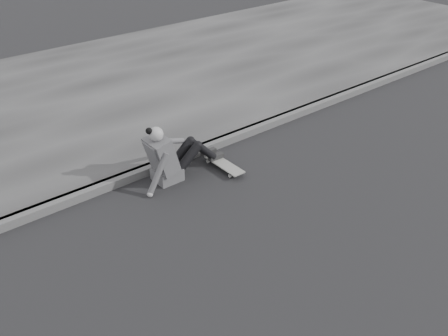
% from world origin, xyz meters
% --- Properties ---
extents(ground, '(80.00, 80.00, 0.00)m').
position_xyz_m(ground, '(0.00, 0.00, 0.00)').
color(ground, black).
rests_on(ground, ground).
extents(curb, '(24.00, 0.16, 0.12)m').
position_xyz_m(curb, '(0.00, 2.58, 0.06)').
color(curb, '#4D4D4D').
rests_on(curb, ground).
extents(sidewalk, '(24.00, 6.00, 0.12)m').
position_xyz_m(sidewalk, '(0.00, 5.60, 0.06)').
color(sidewalk, '#363636').
rests_on(sidewalk, ground).
extents(skateboard, '(0.20, 0.78, 0.09)m').
position_xyz_m(skateboard, '(0.69, 2.01, 0.07)').
color(skateboard, '#979792').
rests_on(skateboard, ground).
extents(seated_woman, '(1.38, 0.46, 0.88)m').
position_xyz_m(seated_woman, '(-0.05, 2.26, 0.36)').
color(seated_woman, '#4D4D4F').
rests_on(seated_woman, ground).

